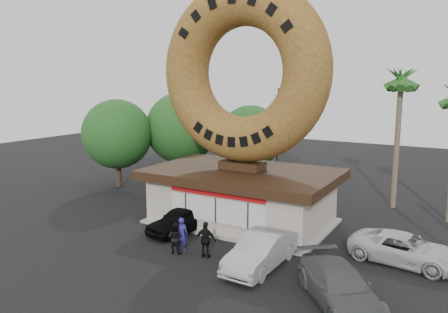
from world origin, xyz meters
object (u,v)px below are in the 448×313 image
Objects in this scene: person_center at (175,238)px; car_white at (405,249)px; donut_shop at (242,194)px; car_grey at (339,286)px; street_lamp at (279,132)px; car_silver at (261,251)px; giant_donut at (243,72)px; person_left at (182,234)px; car_black at (180,220)px; person_right at (206,240)px.

person_center is 11.12m from car_white.
donut_shop is 2.18× the size of car_grey.
street_lamp reaches higher than car_grey.
donut_shop is 6.73m from car_silver.
person_left is at bearing -94.83° from giant_donut.
donut_shop is at bearing -79.50° from street_lamp.
donut_shop reaches higher than car_grey.
donut_shop is 7.30m from giant_donut.
car_black is at bearing 163.16° from car_silver.
car_white is (10.19, 4.46, -0.09)m from person_center.
giant_donut is 11.16m from street_lamp.
street_lamp reaches higher than car_white.
car_black is at bearing -122.67° from giant_donut.
donut_shop is 1.40× the size of street_lamp.
donut_shop is 5.72m from person_left.
street_lamp is at bearing -91.82° from person_center.
street_lamp is 4.51× the size of person_left.
person_center is at bearing 1.28° from person_right.
car_black is at bearing -122.79° from donut_shop.
person_right is at bearing -171.74° from car_silver.
giant_donut is 2.45× the size of car_black.
person_right is at bearing -25.10° from car_black.
person_center is 0.31× the size of car_grey.
person_right is at bearing -79.53° from street_lamp.
car_white is (8.53, 4.18, -0.20)m from person_right.
giant_donut reaches higher than car_grey.
car_black reaches higher than car_white.
car_black is (-2.18, -3.38, -1.03)m from donut_shop.
car_grey is at bearing 153.51° from person_left.
donut_shop reaches higher than person_left.
car_silver is 4.36m from car_grey.
giant_donut reaches higher than street_lamp.
car_white is at bearing -9.26° from donut_shop.
person_right is at bearing 123.58° from car_white.
person_center is at bearing 55.19° from person_left.
street_lamp reaches higher than donut_shop.
car_black is at bearing -44.43° from person_right.
giant_donut is at bearing 68.27° from car_black.
giant_donut is at bearing -87.98° from person_right.
donut_shop is 6.13m from person_center.
giant_donut is 1.32× the size of street_lamp.
car_grey reaches higher than car_black.
person_right is (1.66, 0.28, 0.11)m from person_center.
person_right is 2.83m from car_silver.
car_grey is at bearing -18.55° from car_silver.
person_right reaches higher than car_white.
car_black is 0.84× the size of car_grey.
person_center reaches higher than car_black.
giant_donut is 12.82m from car_white.
giant_donut reaches higher than car_white.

